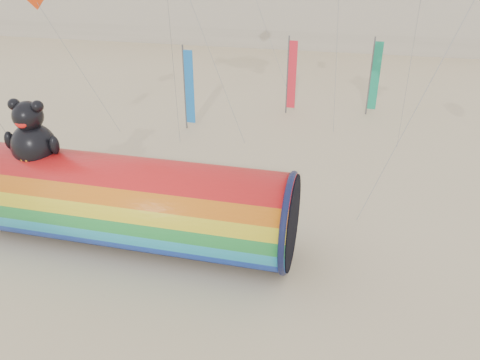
# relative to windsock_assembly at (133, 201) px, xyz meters

# --- Properties ---
(ground) EXTENTS (160.00, 160.00, 0.00)m
(ground) POSITION_rel_windsock_assembly_xyz_m (3.27, 0.09, -1.85)
(ground) COLOR #CCB58C
(ground) RESTS_ON ground
(windsock_assembly) EXTENTS (12.12, 3.69, 5.59)m
(windsock_assembly) POSITION_rel_windsock_assembly_xyz_m (0.00, 0.00, 0.00)
(windsock_assembly) COLOR red
(windsock_assembly) RESTS_ON ground
(festival_banners) EXTENTS (11.70, 5.62, 5.20)m
(festival_banners) POSITION_rel_windsock_assembly_xyz_m (3.39, 15.86, 0.78)
(festival_banners) COLOR #59595E
(festival_banners) RESTS_ON ground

